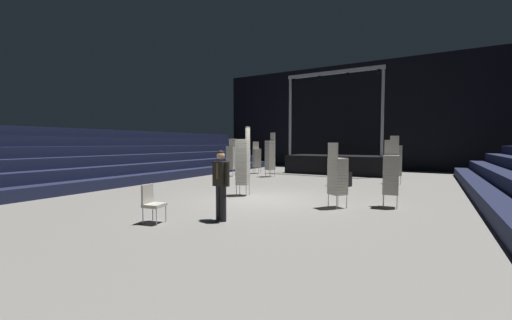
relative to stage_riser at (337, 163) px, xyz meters
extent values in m
cube|color=slate|center=(0.00, -10.39, -0.74)|extent=(22.00, 30.00, 0.10)
cube|color=black|center=(0.00, 4.61, 3.31)|extent=(22.00, 0.30, 8.00)
cube|color=#191E38|center=(-6.88, -9.39, -0.46)|extent=(0.75, 24.00, 0.45)
cube|color=#191E38|center=(-7.62, -9.39, -0.01)|extent=(0.75, 24.00, 0.45)
cube|color=#191E38|center=(-8.38, -9.39, 0.44)|extent=(0.75, 24.00, 0.45)
cube|color=#191E38|center=(-9.12, -9.39, 0.89)|extent=(0.75, 24.00, 0.45)
cube|color=#191E38|center=(-9.88, -9.39, 1.34)|extent=(0.75, 24.00, 0.45)
cube|color=#191E38|center=(-10.62, -9.39, 1.79)|extent=(0.75, 24.00, 0.45)
cube|color=#191E38|center=(6.88, -9.39, -0.46)|extent=(0.75, 24.00, 0.45)
cube|color=black|center=(0.00, 0.03, -0.11)|extent=(6.12, 2.86, 1.16)
cylinder|color=#9EA0A8|center=(-2.81, -1.15, 2.99)|extent=(0.16, 0.16, 5.04)
cylinder|color=#9EA0A8|center=(2.81, -1.15, 2.99)|extent=(0.16, 0.16, 5.04)
cube|color=#9EA0A8|center=(0.00, -1.15, 5.51)|extent=(5.82, 0.20, 0.20)
cylinder|color=black|center=(-2.56, -1.15, 5.29)|extent=(0.18, 0.18, 0.22)
cylinder|color=black|center=(-0.85, -1.15, 5.29)|extent=(0.18, 0.18, 0.22)
cylinder|color=black|center=(0.85, -1.15, 5.29)|extent=(0.18, 0.18, 0.22)
cylinder|color=black|center=(2.56, -1.15, 5.29)|extent=(0.18, 0.18, 0.22)
cylinder|color=black|center=(0.78, -13.57, -0.25)|extent=(0.15, 0.15, 0.88)
cylinder|color=black|center=(0.61, -13.52, -0.25)|extent=(0.15, 0.15, 0.88)
cube|color=silver|center=(0.68, -13.60, 0.50)|extent=(0.20, 0.15, 0.62)
cube|color=black|center=(0.69, -13.55, 0.50)|extent=(0.45, 0.33, 0.62)
cube|color=brown|center=(0.66, -13.66, 0.57)|extent=(0.06, 0.03, 0.40)
cylinder|color=black|center=(0.92, -13.61, 0.51)|extent=(0.12, 0.12, 0.57)
cylinder|color=black|center=(0.47, -13.48, 0.51)|extent=(0.12, 0.12, 0.57)
sphere|color=#DBAD89|center=(0.69, -13.55, 0.95)|extent=(0.20, 0.20, 0.20)
sphere|color=black|center=(0.69, -13.55, 1.01)|extent=(0.17, 0.17, 0.17)
cylinder|color=#B2B5BA|center=(4.41, -9.88, -0.49)|extent=(0.02, 0.02, 0.40)
cylinder|color=#B2B5BA|center=(4.03, -9.92, -0.49)|extent=(0.02, 0.02, 0.40)
cylinder|color=#B2B5BA|center=(4.37, -9.50, -0.49)|extent=(0.02, 0.02, 0.40)
cylinder|color=#B2B5BA|center=(4.00, -9.54, -0.49)|extent=(0.02, 0.02, 0.40)
cube|color=#B7B2A3|center=(4.20, -9.71, -0.24)|extent=(0.48, 0.48, 0.08)
cube|color=#B7B2A3|center=(4.20, -9.71, -0.16)|extent=(0.48, 0.48, 0.08)
cube|color=#B7B2A3|center=(4.20, -9.71, -0.07)|extent=(0.48, 0.48, 0.08)
cube|color=#B7B2A3|center=(4.20, -9.71, 0.01)|extent=(0.48, 0.48, 0.08)
cube|color=#B7B2A3|center=(4.20, -9.71, 0.10)|extent=(0.48, 0.48, 0.08)
cube|color=#B7B2A3|center=(4.20, -9.71, 0.18)|extent=(0.48, 0.48, 0.08)
cube|color=#B7B2A3|center=(4.20, -9.71, 0.27)|extent=(0.48, 0.48, 0.08)
cube|color=#B7B2A3|center=(4.20, -9.71, 0.35)|extent=(0.48, 0.48, 0.08)
cube|color=#B7B2A3|center=(4.20, -9.71, 0.44)|extent=(0.48, 0.48, 0.08)
cube|color=#B7B2A3|center=(4.20, -9.71, 0.52)|extent=(0.48, 0.48, 0.08)
cube|color=#B7B2A3|center=(4.20, -9.71, 0.61)|extent=(0.48, 0.48, 0.08)
cube|color=#B7B2A3|center=(4.20, -9.71, 0.69)|extent=(0.48, 0.48, 0.08)
cube|color=#B7B2A3|center=(4.20, -9.71, 0.78)|extent=(0.48, 0.48, 0.08)
cube|color=#B7B2A3|center=(4.20, -9.71, 0.86)|extent=(0.48, 0.48, 0.08)
cube|color=#B7B2A3|center=(4.18, -9.52, 1.13)|extent=(0.41, 0.09, 0.46)
cylinder|color=#B2B5BA|center=(4.03, -3.85, -0.49)|extent=(0.02, 0.02, 0.40)
cylinder|color=#B2B5BA|center=(3.69, -4.01, -0.49)|extent=(0.02, 0.02, 0.40)
cylinder|color=#B2B5BA|center=(3.87, -3.50, -0.49)|extent=(0.02, 0.02, 0.40)
cylinder|color=#B2B5BA|center=(3.53, -3.66, -0.49)|extent=(0.02, 0.02, 0.40)
cube|color=#B7B2A3|center=(3.78, -3.75, -0.24)|extent=(0.58, 0.58, 0.08)
cube|color=#B7B2A3|center=(3.78, -3.75, -0.16)|extent=(0.58, 0.58, 0.08)
cube|color=#B7B2A3|center=(3.78, -3.75, -0.07)|extent=(0.58, 0.58, 0.08)
cube|color=#B7B2A3|center=(3.78, -3.75, 0.01)|extent=(0.58, 0.58, 0.08)
cube|color=#B7B2A3|center=(3.78, -3.75, 0.10)|extent=(0.58, 0.58, 0.08)
cube|color=#B7B2A3|center=(3.78, -3.75, 0.18)|extent=(0.58, 0.58, 0.08)
cube|color=#B7B2A3|center=(3.78, -3.75, 0.27)|extent=(0.58, 0.58, 0.08)
cube|color=#B7B2A3|center=(3.78, -3.75, 0.35)|extent=(0.58, 0.58, 0.08)
cube|color=#B7B2A3|center=(3.78, -3.75, 0.44)|extent=(0.58, 0.58, 0.08)
cube|color=#B7B2A3|center=(3.78, -3.75, 0.52)|extent=(0.58, 0.58, 0.08)
cube|color=#B7B2A3|center=(3.78, -3.75, 0.61)|extent=(0.58, 0.58, 0.08)
cube|color=#B7B2A3|center=(3.78, -3.75, 0.69)|extent=(0.58, 0.58, 0.08)
cube|color=#B7B2A3|center=(3.78, -3.75, 0.78)|extent=(0.58, 0.58, 0.08)
cube|color=#B7B2A3|center=(3.78, -3.75, 0.86)|extent=(0.58, 0.58, 0.08)
cube|color=#B7B2A3|center=(3.78, -3.75, 0.95)|extent=(0.58, 0.58, 0.08)
cube|color=#B7B2A3|center=(3.78, -3.75, 1.03)|extent=(0.58, 0.58, 0.08)
cube|color=#B7B2A3|center=(3.78, -3.75, 1.12)|extent=(0.58, 0.58, 0.08)
cube|color=#B7B2A3|center=(3.70, -3.58, 1.39)|extent=(0.39, 0.22, 0.46)
cylinder|color=#B2B5BA|center=(-4.21, -2.58, -0.49)|extent=(0.02, 0.02, 0.40)
cylinder|color=#B2B5BA|center=(-4.46, -2.87, -0.49)|extent=(0.02, 0.02, 0.40)
cylinder|color=#B2B5BA|center=(-4.50, -2.33, -0.49)|extent=(0.02, 0.02, 0.40)
cylinder|color=#B2B5BA|center=(-4.75, -2.62, -0.49)|extent=(0.02, 0.02, 0.40)
cube|color=#B7B2A3|center=(-4.48, -2.60, -0.24)|extent=(0.62, 0.62, 0.08)
cube|color=#B7B2A3|center=(-4.48, -2.60, -0.16)|extent=(0.62, 0.62, 0.08)
cube|color=#B7B2A3|center=(-4.48, -2.60, -0.07)|extent=(0.62, 0.62, 0.08)
cube|color=#B7B2A3|center=(-4.48, -2.60, 0.01)|extent=(0.62, 0.62, 0.08)
cube|color=#B7B2A3|center=(-4.48, -2.60, 0.10)|extent=(0.62, 0.62, 0.08)
cube|color=#B7B2A3|center=(-4.48, -2.60, 0.18)|extent=(0.62, 0.62, 0.08)
cube|color=#B7B2A3|center=(-4.48, -2.60, 0.27)|extent=(0.62, 0.62, 0.08)
cube|color=#B7B2A3|center=(-4.48, -2.60, 0.35)|extent=(0.62, 0.62, 0.08)
cube|color=#B7B2A3|center=(-4.48, -2.60, 0.44)|extent=(0.62, 0.62, 0.08)
cube|color=#B7B2A3|center=(-4.48, -2.60, 0.52)|extent=(0.62, 0.62, 0.08)
cube|color=#B7B2A3|center=(-4.48, -2.60, 0.61)|extent=(0.62, 0.62, 0.08)
cube|color=#B7B2A3|center=(-4.48, -2.60, 0.69)|extent=(0.62, 0.62, 0.08)
cube|color=#B7B2A3|center=(-4.48, -2.60, 0.78)|extent=(0.62, 0.62, 0.08)
cube|color=#B7B2A3|center=(-4.48, -2.60, 0.86)|extent=(0.62, 0.62, 0.08)
cube|color=#B7B2A3|center=(-4.63, -2.47, 1.13)|extent=(0.31, 0.34, 0.46)
cylinder|color=#B2B5BA|center=(-2.78, -4.16, -0.49)|extent=(0.02, 0.02, 0.40)
cylinder|color=#B2B5BA|center=(-3.12, -3.99, -0.49)|extent=(0.02, 0.02, 0.40)
cylinder|color=#B2B5BA|center=(-2.61, -3.82, -0.49)|extent=(0.02, 0.02, 0.40)
cylinder|color=#B2B5BA|center=(-2.95, -3.65, -0.49)|extent=(0.02, 0.02, 0.40)
cube|color=#B7B2A3|center=(-2.86, -3.91, -0.24)|extent=(0.59, 0.59, 0.08)
cube|color=#B7B2A3|center=(-2.86, -3.91, -0.16)|extent=(0.59, 0.59, 0.08)
cube|color=#B7B2A3|center=(-2.86, -3.91, -0.07)|extent=(0.59, 0.59, 0.08)
cube|color=#B7B2A3|center=(-2.86, -3.91, 0.01)|extent=(0.59, 0.59, 0.08)
cube|color=#B7B2A3|center=(-2.86, -3.91, 0.10)|extent=(0.59, 0.59, 0.08)
cube|color=#B7B2A3|center=(-2.86, -3.91, 0.18)|extent=(0.59, 0.59, 0.08)
cube|color=#B7B2A3|center=(-2.86, -3.91, 0.27)|extent=(0.59, 0.59, 0.08)
cube|color=#B7B2A3|center=(-2.86, -3.91, 0.35)|extent=(0.59, 0.59, 0.08)
cube|color=#B7B2A3|center=(-2.86, -3.91, 0.44)|extent=(0.59, 0.59, 0.08)
cube|color=#B7B2A3|center=(-2.86, -3.91, 0.52)|extent=(0.59, 0.59, 0.08)
cube|color=#B7B2A3|center=(-2.86, -3.91, 0.61)|extent=(0.59, 0.59, 0.08)
cube|color=#B7B2A3|center=(-2.86, -3.91, 0.69)|extent=(0.59, 0.59, 0.08)
cube|color=#B7B2A3|center=(-2.86, -3.91, 0.78)|extent=(0.59, 0.59, 0.08)
cube|color=#B7B2A3|center=(-2.86, -3.91, 0.86)|extent=(0.59, 0.59, 0.08)
cube|color=#B7B2A3|center=(-2.86, -3.91, 0.95)|extent=(0.59, 0.59, 0.08)
cube|color=#B7B2A3|center=(-2.86, -3.91, 1.03)|extent=(0.59, 0.59, 0.08)
cube|color=#B7B2A3|center=(-2.86, -3.91, 1.12)|extent=(0.59, 0.59, 0.08)
cube|color=#B7B2A3|center=(-2.86, -3.91, 1.20)|extent=(0.59, 0.59, 0.08)
cube|color=#B7B2A3|center=(-2.86, -3.91, 1.29)|extent=(0.59, 0.59, 0.08)
cube|color=#B7B2A3|center=(-2.86, -3.91, 1.37)|extent=(0.59, 0.59, 0.08)
cube|color=#B7B2A3|center=(-2.78, -3.73, 1.64)|extent=(0.38, 0.22, 0.46)
cylinder|color=#B2B5BA|center=(2.77, -10.27, -0.49)|extent=(0.02, 0.02, 0.40)
cylinder|color=#B2B5BA|center=(3.08, -10.48, -0.49)|extent=(0.02, 0.02, 0.40)
cylinder|color=#B2B5BA|center=(2.55, -10.58, -0.49)|extent=(0.02, 0.02, 0.40)
cylinder|color=#B2B5BA|center=(2.87, -10.80, -0.49)|extent=(0.02, 0.02, 0.40)
cube|color=#B7B2A3|center=(2.82, -10.53, -0.24)|extent=(0.61, 0.61, 0.08)
cube|color=#B7B2A3|center=(2.82, -10.53, -0.16)|extent=(0.61, 0.61, 0.08)
cube|color=#B7B2A3|center=(2.82, -10.53, -0.07)|extent=(0.61, 0.61, 0.08)
cube|color=#B7B2A3|center=(2.82, -10.53, 0.01)|extent=(0.61, 0.61, 0.08)
cube|color=#B7B2A3|center=(2.82, -10.53, 0.10)|extent=(0.61, 0.61, 0.08)
cube|color=#B7B2A3|center=(2.82, -10.53, 0.18)|extent=(0.61, 0.61, 0.08)
cube|color=#B7B2A3|center=(2.82, -10.53, 0.27)|extent=(0.61, 0.61, 0.08)
cube|color=#B7B2A3|center=(2.82, -10.53, 0.35)|extent=(0.61, 0.61, 0.08)
cube|color=#B7B2A3|center=(2.82, -10.53, 0.44)|extent=(0.61, 0.61, 0.08)
cube|color=#B7B2A3|center=(2.82, -10.53, 0.52)|extent=(0.61, 0.61, 0.08)
cube|color=#B7B2A3|center=(2.82, -10.53, 0.61)|extent=(0.61, 0.61, 0.08)
cube|color=#B7B2A3|center=(2.82, -10.53, 0.69)|extent=(0.61, 0.61, 0.08)
cube|color=#B7B2A3|center=(2.82, -10.53, 0.78)|extent=(0.61, 0.61, 0.08)
cube|color=#B7B2A3|center=(2.71, -10.69, 1.05)|extent=(0.36, 0.27, 0.46)
cylinder|color=#B2B5BA|center=(-4.81, -4.90, -0.49)|extent=(0.02, 0.02, 0.40)
cylinder|color=#B2B5BA|center=(-5.18, -4.97, -0.49)|extent=(0.02, 0.02, 0.40)
cylinder|color=#B2B5BA|center=(-4.88, -4.53, -0.49)|extent=(0.02, 0.02, 0.40)
cylinder|color=#B2B5BA|center=(-5.25, -4.60, -0.49)|extent=(0.02, 0.02, 0.40)
cube|color=#B7B2A3|center=(-5.03, -4.75, -0.24)|extent=(0.51, 0.51, 0.08)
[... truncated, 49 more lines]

